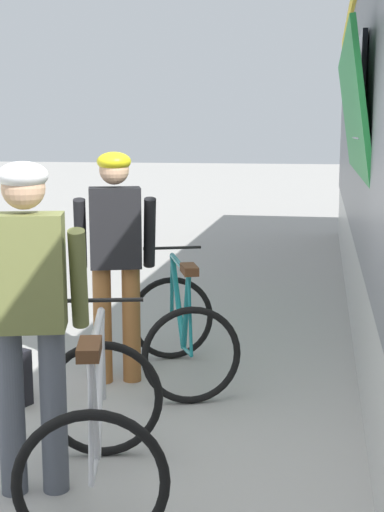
% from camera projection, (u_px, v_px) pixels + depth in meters
% --- Properties ---
extents(ground_plane, '(80.00, 80.00, 0.00)m').
position_uv_depth(ground_plane, '(81.00, 489.00, 3.80)').
color(ground_plane, '#A09E99').
extents(cyclist_near_in_dark, '(0.66, 0.44, 1.76)m').
position_uv_depth(cyclist_near_in_dark, '(116.00, 247.00, 5.27)').
color(cyclist_near_in_dark, '#935B2D').
rests_on(cyclist_near_in_dark, ground).
extents(cyclist_far_in_olive, '(0.66, 0.42, 1.76)m').
position_uv_depth(cyclist_far_in_olive, '(28.00, 300.00, 3.60)').
color(cyclist_far_in_olive, '#4C515B').
rests_on(cyclist_far_in_olive, ground).
extents(bicycle_near_teal, '(1.03, 1.25, 0.99)m').
position_uv_depth(bicycle_near_teal, '(181.00, 330.00, 5.42)').
color(bicycle_near_teal, black).
rests_on(bicycle_near_teal, ground).
extents(bicycle_far_silver, '(0.96, 1.21, 0.99)m').
position_uv_depth(bicycle_far_silver, '(98.00, 428.00, 3.62)').
color(bicycle_far_silver, black).
rests_on(bicycle_far_silver, ground).
extents(backpack_on_platform, '(0.33, 0.27, 0.40)m').
position_uv_depth(backpack_on_platform, '(9.00, 377.00, 4.96)').
color(backpack_on_platform, black).
rests_on(backpack_on_platform, ground).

